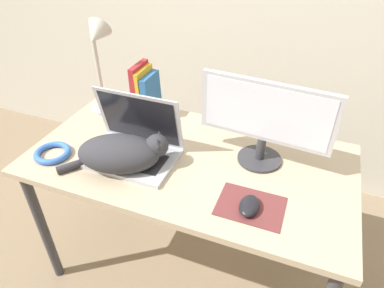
{
  "coord_description": "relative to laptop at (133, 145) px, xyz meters",
  "views": [
    {
      "loc": [
        0.42,
        -0.7,
        1.6
      ],
      "look_at": [
        0.03,
        0.32,
        0.82
      ],
      "focal_mm": 32.0,
      "sensor_mm": 36.0,
      "label": 1
    }
  ],
  "objects": [
    {
      "name": "mousepad",
      "position": [
        0.53,
        -0.11,
        -0.05
      ],
      "size": [
        0.23,
        0.17,
        0.0
      ],
      "color": "brown",
      "rests_on": "desk"
    },
    {
      "name": "cable_coil",
      "position": [
        -0.32,
        -0.13,
        -0.04
      ],
      "size": [
        0.15,
        0.15,
        0.03
      ],
      "color": "blue",
      "rests_on": "desk"
    },
    {
      "name": "desk_lamp",
      "position": [
        -0.29,
        0.26,
        0.27
      ],
      "size": [
        0.17,
        0.17,
        0.47
      ],
      "color": "beige",
      "rests_on": "desk"
    },
    {
      "name": "external_monitor",
      "position": [
        0.5,
        0.16,
        0.15
      ],
      "size": [
        0.52,
        0.18,
        0.35
      ],
      "color": "#333338",
      "rests_on": "desk"
    },
    {
      "name": "laptop",
      "position": [
        0.0,
        0.0,
        0.0
      ],
      "size": [
        0.38,
        0.26,
        0.27
      ],
      "color": "#B7B7BC",
      "rests_on": "desk"
    },
    {
      "name": "desk",
      "position": [
        0.22,
        0.07,
        -0.13
      ],
      "size": [
        1.34,
        0.71,
        0.72
      ],
      "color": "tan",
      "rests_on": "ground_plane"
    },
    {
      "name": "computer_mouse",
      "position": [
        0.53,
        -0.13,
        -0.03
      ],
      "size": [
        0.07,
        0.11,
        0.03
      ],
      "color": "black",
      "rests_on": "mousepad"
    },
    {
      "name": "cat",
      "position": [
        0.0,
        -0.09,
        0.02
      ],
      "size": [
        0.41,
        0.28,
        0.15
      ],
      "color": "#333338",
      "rests_on": "desk"
    },
    {
      "name": "book_row",
      "position": [
        -0.11,
        0.33,
        0.07
      ],
      "size": [
        0.09,
        0.15,
        0.26
      ],
      "color": "maroon",
      "rests_on": "desk"
    }
  ]
}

